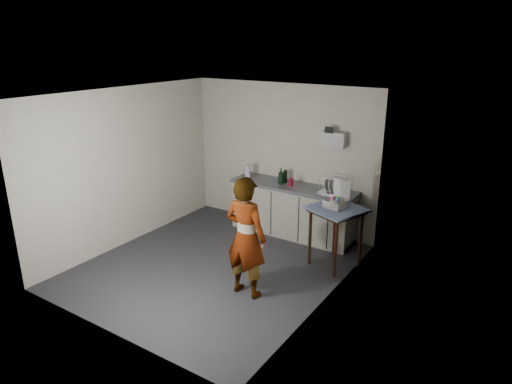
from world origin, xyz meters
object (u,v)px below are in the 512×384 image
Objects in this scene: soda_can at (291,182)px; paper_towel at (248,172)px; side_table at (336,216)px; kitchen_counter at (293,212)px; dish_rack at (332,189)px; dark_bottle at (285,176)px; soap_bottle at (281,176)px; bakery_box at (336,201)px; standing_man at (246,237)px.

paper_towel reaches higher than soda_can.
side_table is 3.74× the size of paper_towel.
side_table is 1.30m from soda_can.
dish_rack is (0.72, 0.00, 0.55)m from kitchen_counter.
dark_bottle reaches higher than soda_can.
bakery_box reaches higher than soap_bottle.
soda_can is at bearing 171.08° from side_table.
kitchen_counter is 0.67m from soap_bottle.
kitchen_counter is at bearing -77.45° from standing_man.
paper_towel is (-1.31, 1.99, 0.20)m from standing_man.
dark_bottle is 0.92m from dish_rack.
soap_bottle is at bearing 4.79° from paper_towel.
kitchen_counter is 1.07m from paper_towel.
kitchen_counter is 8.95× the size of paper_towel.
soda_can is 0.74m from dish_rack.
bakery_box is (1.10, -0.61, 0.05)m from soda_can.
standing_man is at bearing -73.76° from dark_bottle.
kitchen_counter is at bearing -179.99° from dish_rack.
side_table reaches higher than kitchen_counter.
dish_rack is (1.60, 0.10, -0.06)m from paper_towel.
standing_man is 1.59m from bakery_box.
soap_bottle reaches higher than dish_rack.
standing_man is 2.16m from soap_bottle.
standing_man is at bearing -94.70° from side_table.
soap_bottle is at bearing 174.94° from side_table.
dark_bottle is at bearing 161.19° from kitchen_counter.
dish_rack reaches higher than dark_bottle.
soap_bottle is 1.26× the size of dark_bottle.
dark_bottle is (-1.30, 0.75, 0.21)m from side_table.
dish_rack reaches higher than side_table.
soda_can is at bearing 162.22° from bakery_box.
dark_bottle is (-0.17, 0.11, 0.04)m from soda_can.
kitchen_counter is 5.64× the size of dish_rack.
dish_rack reaches higher than kitchen_counter.
paper_towel is 0.63× the size of bakery_box.
bakery_box is (1.96, -0.55, -0.00)m from paper_towel.
kitchen_counter is at bearing 10.30° from soap_bottle.
bakery_box is (0.36, -0.65, 0.05)m from dish_rack.
dish_rack is at bearing -96.89° from standing_man.
kitchen_counter is 2.39× the size of side_table.
dish_rack is at bearing 130.00° from bakery_box.
soap_bottle is 0.95m from dish_rack.
bakery_box reaches higher than paper_towel.
standing_man reaches higher than bakery_box.
soap_bottle is at bearing -169.70° from kitchen_counter.
soap_bottle is at bearing 166.10° from bakery_box.
dish_rack is (0.91, -0.07, -0.05)m from dark_bottle.
bakery_box is (1.07, -0.65, 0.60)m from kitchen_counter.
standing_man is 2.10m from soda_can.
side_table is 0.56× the size of standing_man.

